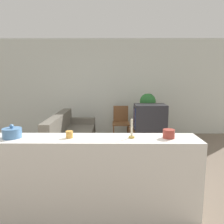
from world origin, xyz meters
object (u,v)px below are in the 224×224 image
object	(u,v)px
couch	(71,139)
potted_plant	(148,102)
television	(150,117)
wooden_chair	(121,121)
decorative_bowl	(12,133)

from	to	relation	value
couch	potted_plant	bearing A→B (deg)	28.20
television	wooden_chair	size ratio (longest dim) A/B	0.81
wooden_chair	television	bearing A→B (deg)	-52.45
potted_plant	decorative_bowl	world-z (taller)	potted_plant
wooden_chair	decorative_bowl	xyz separation A→B (m)	(-1.37, -3.23, 0.52)
wooden_chair	decorative_bowl	world-z (taller)	decorative_bowl
television	decorative_bowl	xyz separation A→B (m)	(-1.99, -2.41, 0.27)
couch	decorative_bowl	distance (m)	2.34
television	wooden_chair	xyz separation A→B (m)	(-0.63, 0.81, -0.25)
television	couch	bearing A→B (deg)	-173.71
wooden_chair	decorative_bowl	size ratio (longest dim) A/B	4.07
wooden_chair	potted_plant	xyz separation A→B (m)	(0.69, -0.03, 0.50)
couch	potted_plant	distance (m)	2.20
decorative_bowl	couch	bearing A→B (deg)	84.10
couch	television	xyz separation A→B (m)	(1.77, 0.19, 0.45)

